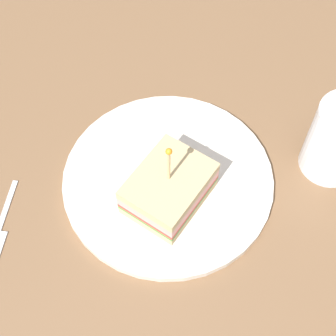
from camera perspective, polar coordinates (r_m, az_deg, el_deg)
ground_plane at (r=59.02cm, az=0.00°, el=-2.07°), size 99.67×99.67×2.00cm
plate at (r=57.71cm, az=0.00°, el=-1.32°), size 24.65×24.65×1.02cm
sandwich_half_center at (r=53.95cm, az=0.09°, el=-2.37°), size 8.48×10.27×9.81cm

